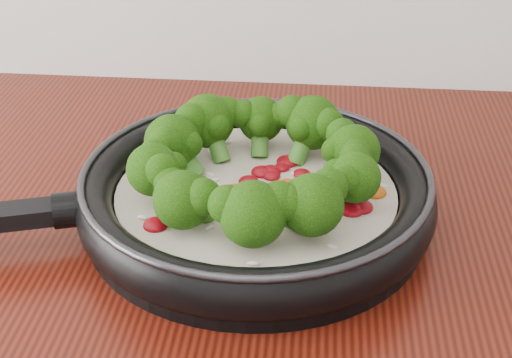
{
  "coord_description": "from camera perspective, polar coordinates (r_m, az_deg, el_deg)",
  "views": [
    {
      "loc": [
        0.16,
        0.49,
        1.32
      ],
      "look_at": [
        0.1,
        1.13,
        0.95
      ],
      "focal_mm": 52.28,
      "sensor_mm": 36.0,
      "label": 1
    }
  ],
  "objects": [
    {
      "name": "skillet",
      "position": [
        0.75,
        -0.25,
        -0.7
      ],
      "size": [
        0.59,
        0.45,
        0.1
      ],
      "color": "black",
      "rests_on": "counter"
    }
  ]
}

